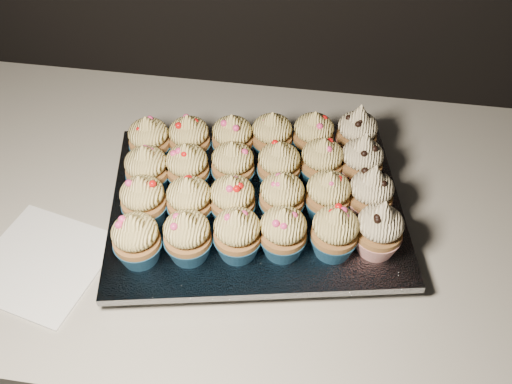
# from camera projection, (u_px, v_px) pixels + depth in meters

# --- Properties ---
(cabinet) EXTENTS (2.40, 0.60, 0.86)m
(cabinet) POSITION_uv_depth(u_px,v_px,m) (208.00, 346.00, 1.22)
(cabinet) COLOR black
(cabinet) RESTS_ON ground
(worktop) EXTENTS (2.44, 0.64, 0.04)m
(worktop) POSITION_uv_depth(u_px,v_px,m) (191.00, 206.00, 0.89)
(worktop) COLOR beige
(worktop) RESTS_ON cabinet
(napkin) EXTENTS (0.20, 0.20, 0.00)m
(napkin) POSITION_uv_depth(u_px,v_px,m) (42.00, 263.00, 0.79)
(napkin) COLOR white
(napkin) RESTS_ON worktop
(baking_tray) EXTENTS (0.43, 0.36, 0.02)m
(baking_tray) POSITION_uv_depth(u_px,v_px,m) (256.00, 210.00, 0.84)
(baking_tray) COLOR black
(baking_tray) RESTS_ON worktop
(foil_lining) EXTENTS (0.47, 0.40, 0.01)m
(foil_lining) POSITION_uv_depth(u_px,v_px,m) (256.00, 202.00, 0.83)
(foil_lining) COLOR silver
(foil_lining) RESTS_ON baking_tray
(cupcake_0) EXTENTS (0.06, 0.06, 0.08)m
(cupcake_0) POSITION_uv_depth(u_px,v_px,m) (137.00, 239.00, 0.73)
(cupcake_0) COLOR navy
(cupcake_0) RESTS_ON foil_lining
(cupcake_1) EXTENTS (0.06, 0.06, 0.08)m
(cupcake_1) POSITION_uv_depth(u_px,v_px,m) (187.00, 236.00, 0.73)
(cupcake_1) COLOR navy
(cupcake_1) RESTS_ON foil_lining
(cupcake_2) EXTENTS (0.06, 0.06, 0.08)m
(cupcake_2) POSITION_uv_depth(u_px,v_px,m) (237.00, 234.00, 0.73)
(cupcake_2) COLOR navy
(cupcake_2) RESTS_ON foil_lining
(cupcake_3) EXTENTS (0.06, 0.06, 0.08)m
(cupcake_3) POSITION_uv_depth(u_px,v_px,m) (283.00, 232.00, 0.74)
(cupcake_3) COLOR navy
(cupcake_3) RESTS_ON foil_lining
(cupcake_4) EXTENTS (0.06, 0.06, 0.08)m
(cupcake_4) POSITION_uv_depth(u_px,v_px,m) (335.00, 232.00, 0.74)
(cupcake_4) COLOR navy
(cupcake_4) RESTS_ON foil_lining
(cupcake_5) EXTENTS (0.06, 0.06, 0.10)m
(cupcake_5) POSITION_uv_depth(u_px,v_px,m) (379.00, 230.00, 0.74)
(cupcake_5) COLOR #A11E16
(cupcake_5) RESTS_ON foil_lining
(cupcake_6) EXTENTS (0.06, 0.06, 0.08)m
(cupcake_6) POSITION_uv_depth(u_px,v_px,m) (143.00, 200.00, 0.77)
(cupcake_6) COLOR navy
(cupcake_6) RESTS_ON foil_lining
(cupcake_7) EXTENTS (0.06, 0.06, 0.08)m
(cupcake_7) POSITION_uv_depth(u_px,v_px,m) (189.00, 201.00, 0.77)
(cupcake_7) COLOR navy
(cupcake_7) RESTS_ON foil_lining
(cupcake_8) EXTENTS (0.06, 0.06, 0.08)m
(cupcake_8) POSITION_uv_depth(u_px,v_px,m) (232.00, 200.00, 0.77)
(cupcake_8) COLOR navy
(cupcake_8) RESTS_ON foil_lining
(cupcake_9) EXTENTS (0.06, 0.06, 0.08)m
(cupcake_9) POSITION_uv_depth(u_px,v_px,m) (282.00, 198.00, 0.78)
(cupcake_9) COLOR navy
(cupcake_9) RESTS_ON foil_lining
(cupcake_10) EXTENTS (0.06, 0.06, 0.08)m
(cupcake_10) POSITION_uv_depth(u_px,v_px,m) (328.00, 196.00, 0.78)
(cupcake_10) COLOR navy
(cupcake_10) RESTS_ON foil_lining
(cupcake_11) EXTENTS (0.06, 0.06, 0.10)m
(cupcake_11) POSITION_uv_depth(u_px,v_px,m) (371.00, 194.00, 0.78)
(cupcake_11) COLOR #A11E16
(cupcake_11) RESTS_ON foil_lining
(cupcake_12) EXTENTS (0.06, 0.06, 0.08)m
(cupcake_12) POSITION_uv_depth(u_px,v_px,m) (147.00, 170.00, 0.81)
(cupcake_12) COLOR navy
(cupcake_12) RESTS_ON foil_lining
(cupcake_13) EXTENTS (0.06, 0.06, 0.08)m
(cupcake_13) POSITION_uv_depth(u_px,v_px,m) (188.00, 168.00, 0.82)
(cupcake_13) COLOR navy
(cupcake_13) RESTS_ON foil_lining
(cupcake_14) EXTENTS (0.06, 0.06, 0.08)m
(cupcake_14) POSITION_uv_depth(u_px,v_px,m) (233.00, 166.00, 0.82)
(cupcake_14) COLOR navy
(cupcake_14) RESTS_ON foil_lining
(cupcake_15) EXTENTS (0.06, 0.06, 0.08)m
(cupcake_15) POSITION_uv_depth(u_px,v_px,m) (279.00, 166.00, 0.82)
(cupcake_15) COLOR navy
(cupcake_15) RESTS_ON foil_lining
(cupcake_16) EXTENTS (0.06, 0.06, 0.08)m
(cupcake_16) POSITION_uv_depth(u_px,v_px,m) (322.00, 162.00, 0.82)
(cupcake_16) COLOR navy
(cupcake_16) RESTS_ON foil_lining
(cupcake_17) EXTENTS (0.06, 0.06, 0.10)m
(cupcake_17) POSITION_uv_depth(u_px,v_px,m) (362.00, 161.00, 0.82)
(cupcake_17) COLOR #A11E16
(cupcake_17) RESTS_ON foil_lining
(cupcake_18) EXTENTS (0.06, 0.06, 0.08)m
(cupcake_18) POSITION_uv_depth(u_px,v_px,m) (149.00, 141.00, 0.86)
(cupcake_18) COLOR navy
(cupcake_18) RESTS_ON foil_lining
(cupcake_19) EXTENTS (0.06, 0.06, 0.08)m
(cupcake_19) POSITION_uv_depth(u_px,v_px,m) (189.00, 139.00, 0.86)
(cupcake_19) COLOR navy
(cupcake_19) RESTS_ON foil_lining
(cupcake_20) EXTENTS (0.06, 0.06, 0.08)m
(cupcake_20) POSITION_uv_depth(u_px,v_px,m) (232.00, 139.00, 0.86)
(cupcake_20) COLOR navy
(cupcake_20) RESTS_ON foil_lining
(cupcake_21) EXTENTS (0.06, 0.06, 0.08)m
(cupcake_21) POSITION_uv_depth(u_px,v_px,m) (272.00, 136.00, 0.86)
(cupcake_21) COLOR navy
(cupcake_21) RESTS_ON foil_lining
(cupcake_22) EXTENTS (0.06, 0.06, 0.08)m
(cupcake_22) POSITION_uv_depth(u_px,v_px,m) (313.00, 136.00, 0.87)
(cupcake_22) COLOR navy
(cupcake_22) RESTS_ON foil_lining
(cupcake_23) EXTENTS (0.06, 0.06, 0.10)m
(cupcake_23) POSITION_uv_depth(u_px,v_px,m) (357.00, 133.00, 0.87)
(cupcake_23) COLOR #A11E16
(cupcake_23) RESTS_ON foil_lining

